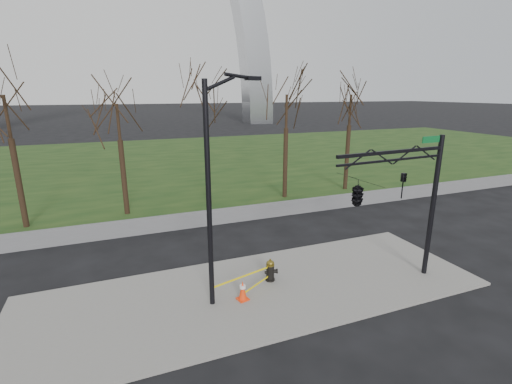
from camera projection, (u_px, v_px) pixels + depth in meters
name	position (u px, v px, depth m)	size (l,w,h in m)	color
ground	(258.00, 292.00, 14.27)	(500.00, 500.00, 0.00)	black
sidewalk	(258.00, 291.00, 14.26)	(18.00, 6.00, 0.10)	gray
grass_strip	(159.00, 161.00, 41.16)	(120.00, 40.00, 0.06)	#163412
guardrail	(207.00, 218.00, 21.33)	(60.00, 0.30, 0.90)	#59595B
tree_row	(121.00, 147.00, 22.36)	(37.38, 4.00, 8.61)	black
fire_hydrant	(271.00, 271.00, 14.86)	(0.60, 0.39, 0.95)	black
traffic_cone	(243.00, 290.00, 13.48)	(0.47, 0.47, 0.76)	#FF370D
street_light	(214.00, 181.00, 12.27)	(2.30, 0.98, 8.21)	black
traffic_signal_mast	(374.00, 190.00, 13.19)	(5.09, 2.51, 6.00)	black
caution_tape	(248.00, 280.00, 14.08)	(2.65, 0.95, 0.48)	yellow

